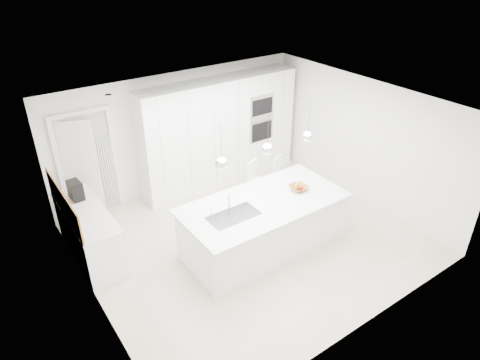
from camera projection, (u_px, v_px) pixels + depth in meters
floor at (250, 239)px, 7.74m from camera, size 5.50×5.50×0.00m
wall_back at (179, 131)px, 8.91m from camera, size 5.50×0.00×5.50m
wall_left at (86, 237)px, 5.75m from camera, size 0.00×5.00×5.00m
ceiling at (251, 108)px, 6.51m from camera, size 5.50×5.50×0.00m
tall_cabinets at (219, 132)px, 9.14m from camera, size 3.60×0.60×2.30m
oven_stack at (262, 119)px, 9.28m from camera, size 0.62×0.04×1.05m
doorway_frame at (89, 166)px, 8.02m from camera, size 1.11×0.08×2.13m
hallway_door at (76, 172)px, 7.87m from camera, size 0.76×0.38×2.00m
radiator at (107, 170)px, 8.26m from camera, size 0.32×0.04×1.40m
left_base_cabinets at (90, 235)px, 7.15m from camera, size 0.60×1.80×0.86m
left_worktop at (85, 212)px, 6.93m from camera, size 0.62×1.82×0.04m
oak_backsplash at (63, 204)px, 6.66m from camera, size 0.02×1.80×0.50m
island_base at (265, 226)px, 7.36m from camera, size 2.80×1.20×0.86m
island_worktop at (264, 203)px, 7.18m from camera, size 2.84×1.40×0.04m
island_sink at (233, 220)px, 6.85m from camera, size 0.84×0.44×0.18m
island_tap at (229, 201)px, 6.90m from camera, size 0.02×0.02×0.30m
pendant_left at (222, 163)px, 6.22m from camera, size 0.20×0.20×0.20m
pendant_mid at (267, 149)px, 6.64m from camera, size 0.20×0.20×0.20m
pendant_right at (308, 136)px, 7.07m from camera, size 0.20×0.20×0.20m
fruit_bowl at (299, 188)px, 7.50m from camera, size 0.33×0.33×0.08m
espresso_machine at (75, 190)px, 7.18m from camera, size 0.21×0.31×0.32m
bar_stool_left at (256, 189)px, 8.26m from camera, size 0.53×0.59×1.07m
bar_stool_right at (281, 181)px, 8.64m from camera, size 0.46×0.53×0.97m
apple_a at (300, 188)px, 7.44m from camera, size 0.07×0.07×0.07m
apple_b at (301, 188)px, 7.44m from camera, size 0.07×0.07×0.07m
apple_c at (298, 187)px, 7.47m from camera, size 0.07×0.07×0.07m
banana_bunch at (298, 185)px, 7.46m from camera, size 0.21×0.16×0.19m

